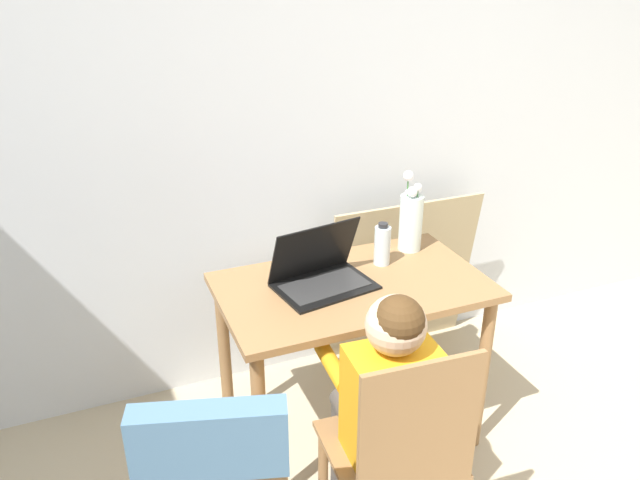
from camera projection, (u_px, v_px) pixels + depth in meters
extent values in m
cube|color=silver|center=(303.00, 118.00, 2.74)|extent=(6.40, 0.05, 2.50)
cube|color=olive|center=(353.00, 287.00, 2.43)|extent=(1.04, 0.61, 0.03)
cylinder|color=olive|center=(260.00, 436.00, 2.21)|extent=(0.05, 0.05, 0.71)
cylinder|color=olive|center=(482.00, 374.00, 2.53)|extent=(0.05, 0.05, 0.71)
cylinder|color=olive|center=(225.00, 357.00, 2.64)|extent=(0.05, 0.05, 0.71)
cylinder|color=olive|center=(418.00, 313.00, 2.96)|extent=(0.05, 0.05, 0.71)
cube|color=olive|center=(388.00, 450.00, 2.06)|extent=(0.43, 0.43, 0.02)
cube|color=olive|center=(420.00, 430.00, 1.79)|extent=(0.38, 0.04, 0.47)
cylinder|color=olive|center=(409.00, 452.00, 2.34)|extent=(0.04, 0.04, 0.41)
cylinder|color=olive|center=(323.00, 474.00, 2.25)|extent=(0.04, 0.04, 0.41)
cube|color=slate|center=(209.00, 441.00, 1.55)|extent=(0.40, 0.19, 0.20)
cube|color=orange|center=(391.00, 401.00, 1.97)|extent=(0.30, 0.20, 0.38)
sphere|color=beige|center=(396.00, 325.00, 1.86)|extent=(0.19, 0.19, 0.19)
sphere|color=#4C3319|center=(398.00, 321.00, 1.83)|extent=(0.16, 0.16, 0.16)
cylinder|color=#4C4742|center=(389.00, 413.00, 2.19)|extent=(0.11, 0.29, 0.09)
cylinder|color=#4C4742|center=(355.00, 421.00, 2.15)|extent=(0.11, 0.29, 0.09)
cylinder|color=#4C4742|center=(372.00, 437.00, 2.41)|extent=(0.07, 0.07, 0.43)
cylinder|color=#4C4742|center=(340.00, 444.00, 2.37)|extent=(0.07, 0.07, 0.43)
cylinder|color=orange|center=(399.00, 352.00, 2.18)|extent=(0.07, 0.24, 0.06)
cylinder|color=orange|center=(333.00, 366.00, 2.11)|extent=(0.07, 0.24, 0.06)
cube|color=black|center=(325.00, 286.00, 2.39)|extent=(0.40, 0.31, 0.01)
cube|color=#2D2D2D|center=(325.00, 285.00, 2.39)|extent=(0.34, 0.23, 0.00)
cube|color=black|center=(314.00, 250.00, 2.40)|extent=(0.37, 0.15, 0.23)
cube|color=silver|center=(314.00, 250.00, 2.40)|extent=(0.34, 0.14, 0.21)
cylinder|color=silver|center=(411.00, 223.00, 2.65)|extent=(0.10, 0.10, 0.24)
cylinder|color=#3D7A38|center=(415.00, 214.00, 2.65)|extent=(0.01, 0.01, 0.22)
sphere|color=white|center=(416.00, 189.00, 2.60)|extent=(0.04, 0.04, 0.04)
cylinder|color=#3D7A38|center=(408.00, 215.00, 2.66)|extent=(0.01, 0.01, 0.20)
sphere|color=white|center=(410.00, 193.00, 2.62)|extent=(0.04, 0.04, 0.04)
cylinder|color=#3D7A38|center=(406.00, 208.00, 2.62)|extent=(0.01, 0.01, 0.28)
sphere|color=white|center=(408.00, 176.00, 2.56)|extent=(0.05, 0.05, 0.05)
cylinder|color=#3D7A38|center=(411.00, 217.00, 2.62)|extent=(0.01, 0.01, 0.22)
sphere|color=white|center=(412.00, 192.00, 2.57)|extent=(0.04, 0.04, 0.04)
cylinder|color=#3D7A38|center=(416.00, 214.00, 2.62)|extent=(0.01, 0.01, 0.24)
sphere|color=white|center=(418.00, 187.00, 2.57)|extent=(0.03, 0.03, 0.03)
cylinder|color=silver|center=(382.00, 246.00, 2.54)|extent=(0.07, 0.07, 0.16)
cylinder|color=#262628|center=(383.00, 225.00, 2.50)|extent=(0.04, 0.04, 0.02)
cube|color=tan|center=(402.00, 277.00, 3.15)|extent=(0.80, 0.13, 0.84)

